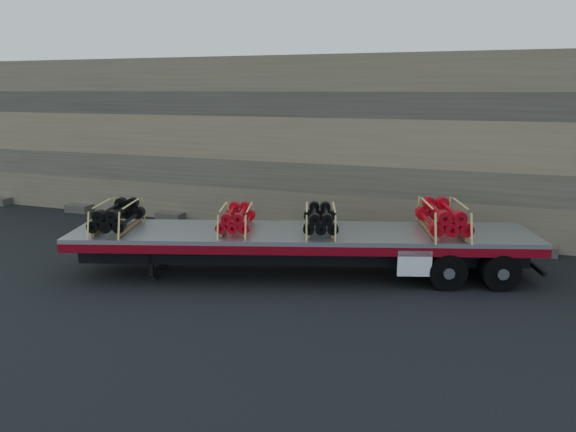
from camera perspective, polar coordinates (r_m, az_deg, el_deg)
name	(u,v)px	position (r m, az deg, el deg)	size (l,w,h in m)	color
ground	(307,272)	(17.94, 1.97, -5.74)	(120.00, 120.00, 0.00)	black
rock_wall	(359,144)	(23.37, 7.20, 7.28)	(44.00, 3.00, 7.00)	#7A6B54
trailer	(301,253)	(17.54, 1.34, -3.75)	(14.18, 2.73, 1.42)	#B1B4B9
bundle_front	(117,217)	(18.26, -16.95, -0.07)	(1.11, 2.23, 0.79)	black
bundle_midfront	(236,219)	(17.41, -5.27, -0.31)	(0.99, 1.99, 0.70)	red
bundle_midrear	(320,219)	(17.27, 3.30, -0.36)	(1.02, 2.04, 0.72)	black
bundle_rear	(443,218)	(17.73, 15.44, -0.22)	(1.23, 2.46, 0.87)	red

